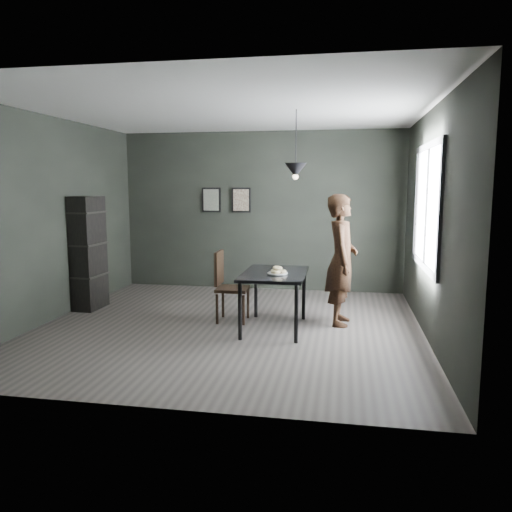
% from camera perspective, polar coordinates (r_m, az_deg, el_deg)
% --- Properties ---
extents(ground, '(5.00, 5.00, 0.00)m').
position_cam_1_polar(ground, '(6.71, -3.05, -8.04)').
color(ground, '#36322F').
rests_on(ground, ground).
extents(back_wall, '(5.00, 0.10, 2.80)m').
position_cam_1_polar(back_wall, '(8.91, 0.56, 5.12)').
color(back_wall, black).
rests_on(back_wall, ground).
extents(ceiling, '(5.00, 5.00, 0.02)m').
position_cam_1_polar(ceiling, '(6.51, -3.24, 16.35)').
color(ceiling, silver).
rests_on(ceiling, ground).
extents(window_assembly, '(0.04, 1.96, 1.56)m').
position_cam_1_polar(window_assembly, '(6.55, 18.92, 5.35)').
color(window_assembly, white).
rests_on(window_assembly, ground).
extents(cafe_table, '(0.80, 1.20, 0.75)m').
position_cam_1_polar(cafe_table, '(6.45, 2.11, -2.57)').
color(cafe_table, black).
rests_on(cafe_table, ground).
extents(white_plate, '(0.23, 0.23, 0.01)m').
position_cam_1_polar(white_plate, '(6.30, 2.47, -2.04)').
color(white_plate, white).
rests_on(white_plate, cafe_table).
extents(donut_pile, '(0.21, 0.21, 0.09)m').
position_cam_1_polar(donut_pile, '(6.29, 2.48, -1.69)').
color(donut_pile, beige).
rests_on(donut_pile, white_plate).
extents(woman, '(0.44, 0.65, 1.75)m').
position_cam_1_polar(woman, '(6.75, 9.75, -0.45)').
color(woman, black).
rests_on(woman, ground).
extents(wood_chair, '(0.43, 0.43, 0.97)m').
position_cam_1_polar(wood_chair, '(6.86, -3.40, -2.92)').
color(wood_chair, black).
rests_on(wood_chair, ground).
extents(shelf_unit, '(0.34, 0.58, 1.70)m').
position_cam_1_polar(shelf_unit, '(7.93, -18.61, 0.33)').
color(shelf_unit, black).
rests_on(shelf_unit, ground).
extents(pendant_lamp, '(0.28, 0.28, 0.86)m').
position_cam_1_polar(pendant_lamp, '(6.41, 4.55, 9.75)').
color(pendant_lamp, black).
rests_on(pendant_lamp, ground).
extents(framed_print_left, '(0.34, 0.04, 0.44)m').
position_cam_1_polar(framed_print_left, '(9.06, -5.13, 6.40)').
color(framed_print_left, black).
rests_on(framed_print_left, ground).
extents(framed_print_right, '(0.34, 0.04, 0.44)m').
position_cam_1_polar(framed_print_right, '(8.93, -1.70, 6.41)').
color(framed_print_right, black).
rests_on(framed_print_right, ground).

